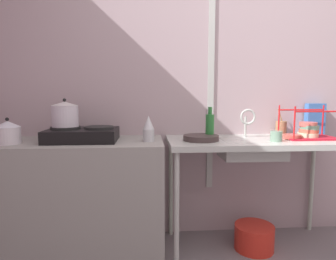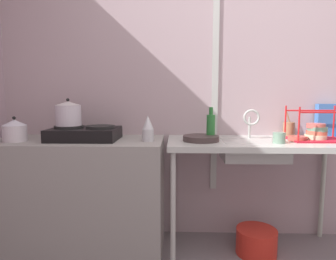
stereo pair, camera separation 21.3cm
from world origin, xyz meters
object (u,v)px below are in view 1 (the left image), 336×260
object	(u,v)px
dish_rack	(309,131)
cereal_box	(315,119)
pot_beside_stove	(8,132)
bucket_on_floor	(254,237)
small_bowl_on_drainboard	(292,137)
bottle_by_sink	(210,126)
sink_basin	(252,149)
frying_pan	(201,138)
percolator	(149,129)
utensil_jar	(281,128)
cup_by_rack	(276,136)
faucet	(247,119)
stove	(83,134)
pot_on_left_burner	(65,114)

from	to	relation	value
dish_rack	cereal_box	world-z (taller)	cereal_box
pot_beside_stove	bucket_on_floor	xyz separation A→B (m)	(1.76, 0.05, -0.84)
small_bowl_on_drainboard	bottle_by_sink	size ratio (longest dim) A/B	0.55
pot_beside_stove	small_bowl_on_drainboard	xyz separation A→B (m)	(2.04, 0.08, -0.06)
sink_basin	dish_rack	xyz separation A→B (m)	(0.46, 0.05, 0.12)
frying_pan	percolator	bearing A→B (deg)	-178.43
cereal_box	utensil_jar	world-z (taller)	cereal_box
pot_beside_stove	dish_rack	size ratio (longest dim) A/B	0.47
pot_beside_stove	cup_by_rack	world-z (taller)	pot_beside_stove
small_bowl_on_drainboard	pot_beside_stove	bearing A→B (deg)	-177.85
percolator	faucet	distance (m)	0.79
stove	bottle_by_sink	xyz separation A→B (m)	(0.94, 0.02, 0.05)
frying_pan	small_bowl_on_drainboard	bearing A→B (deg)	1.65
percolator	dish_rack	world-z (taller)	dish_rack
cup_by_rack	utensil_jar	xyz separation A→B (m)	(0.19, 0.33, 0.02)
cereal_box	percolator	bearing A→B (deg)	-168.45
dish_rack	bottle_by_sink	world-z (taller)	dish_rack
sink_basin	bucket_on_floor	bearing A→B (deg)	-15.83
percolator	sink_basin	xyz separation A→B (m)	(0.77, 0.01, -0.16)
pot_on_left_burner	small_bowl_on_drainboard	world-z (taller)	pot_on_left_burner
bottle_by_sink	cereal_box	distance (m)	0.97
percolator	frying_pan	bearing A→B (deg)	1.57
dish_rack	bottle_by_sink	bearing A→B (deg)	179.99
frying_pan	utensil_jar	xyz separation A→B (m)	(0.73, 0.25, 0.04)
sink_basin	cereal_box	world-z (taller)	cereal_box
cup_by_rack	bucket_on_floor	world-z (taller)	cup_by_rack
percolator	utensil_jar	size ratio (longest dim) A/B	0.85
faucet	small_bowl_on_drainboard	xyz separation A→B (m)	(0.31, -0.11, -0.13)
cup_by_rack	bucket_on_floor	distance (m)	0.81
faucet	frying_pan	bearing A→B (deg)	-161.53
percolator	small_bowl_on_drainboard	size ratio (longest dim) A/B	1.38
faucet	dish_rack	bearing A→B (deg)	-9.79
pot_on_left_burner	stove	bearing A→B (deg)	0.00
faucet	cup_by_rack	xyz separation A→B (m)	(0.15, -0.20, -0.11)
bucket_on_floor	sink_basin	bearing A→B (deg)	164.17
small_bowl_on_drainboard	utensil_jar	xyz separation A→B (m)	(0.02, 0.23, 0.04)
pot_on_left_burner	cereal_box	distance (m)	2.02
percolator	pot_beside_stove	bearing A→B (deg)	-177.25
bottle_by_sink	frying_pan	bearing A→B (deg)	-145.66
frying_pan	cereal_box	world-z (taller)	cereal_box
percolator	cup_by_rack	xyz separation A→B (m)	(0.92, -0.06, -0.05)
pot_beside_stove	sink_basin	size ratio (longest dim) A/B	0.40
cereal_box	bucket_on_floor	bearing A→B (deg)	-154.86
faucet	sink_basin	bearing A→B (deg)	-92.34
bottle_by_sink	bucket_on_floor	xyz separation A→B (m)	(0.35, -0.06, -0.86)
stove	small_bowl_on_drainboard	xyz separation A→B (m)	(1.56, -0.01, -0.03)
stove	cup_by_rack	distance (m)	1.40
percolator	bottle_by_sink	distance (m)	0.46
pot_beside_stove	sink_basin	xyz separation A→B (m)	(1.72, 0.06, -0.15)
sink_basin	utensil_jar	size ratio (longest dim) A/B	2.09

